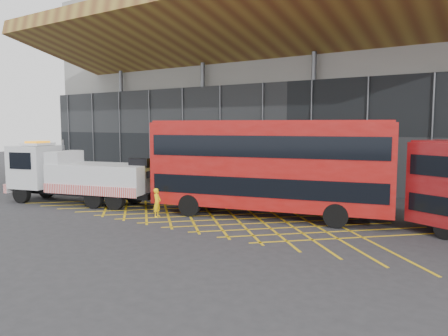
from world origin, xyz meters
The scene contains 6 objects.
ground_plane centered at (0.00, 0.00, 0.00)m, with size 120.00×120.00×0.00m, color #2D2C2F.
road_markings centered at (3.20, 0.00, 0.01)m, with size 23.16×7.16×0.01m.
construction_building centered at (1.92, 18.40, 8.98)m, with size 55.00×23.97×18.00m.
recovery_truck centered at (-5.78, -1.72, 1.78)m, with size 11.00×4.90×3.84m.
bus_towed centered at (5.86, 1.38, 2.79)m, with size 12.62×5.75×5.02m.
worker centered at (1.07, -1.87, 0.75)m, with size 0.55×0.36×1.51m, color yellow.
Camera 1 is at (16.61, -18.45, 4.82)m, focal length 35.00 mm.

